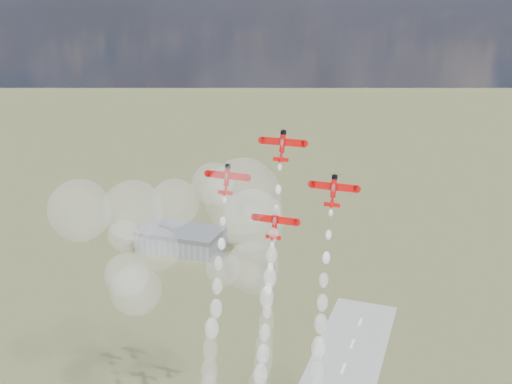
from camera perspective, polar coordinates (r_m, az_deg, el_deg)
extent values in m
cube|color=gray|center=(373.32, -7.12, -4.67)|extent=(50.00, 28.00, 10.00)
cube|color=#595B60|center=(370.83, -7.16, -3.75)|extent=(50.00, 28.00, 3.00)
cylinder|color=red|center=(149.51, 2.53, 4.68)|extent=(1.29, 2.56, 4.95)
cylinder|color=black|center=(149.60, 2.63, 5.66)|extent=(1.47, 1.67, 1.29)
cube|color=red|center=(149.82, 2.58, 4.78)|extent=(11.22, 0.70, 1.82)
cube|color=white|center=(150.81, 1.48, 4.87)|extent=(4.41, 0.17, 0.49)
cube|color=white|center=(149.10, 3.71, 4.68)|extent=(4.41, 0.17, 0.49)
cube|color=red|center=(149.31, 2.37, 3.11)|extent=(4.05, 0.39, 1.00)
cube|color=red|center=(148.65, 2.29, 3.04)|extent=(0.13, 1.83, 1.58)
ellipsoid|color=silver|center=(149.02, 2.48, 4.66)|extent=(1.01, 1.50, 2.44)
cone|color=red|center=(149.40, 2.40, 3.39)|extent=(1.29, 1.90, 2.65)
cylinder|color=red|center=(154.07, -2.78, 1.47)|extent=(1.29, 2.56, 4.95)
cylinder|color=black|center=(154.00, -2.70, 2.43)|extent=(1.47, 1.67, 1.29)
cube|color=red|center=(154.36, -2.73, 1.58)|extent=(11.22, 0.70, 1.82)
cube|color=white|center=(155.60, -3.75, 1.68)|extent=(4.41, 0.17, 0.49)
cube|color=white|center=(153.39, -1.67, 1.47)|extent=(4.41, 0.17, 0.49)
cube|color=red|center=(154.14, -2.94, -0.06)|extent=(4.05, 0.39, 1.00)
cube|color=red|center=(153.51, -3.04, -0.13)|extent=(0.13, 1.83, 1.58)
ellipsoid|color=silver|center=(153.61, -2.86, 1.44)|extent=(1.01, 1.50, 2.44)
cone|color=red|center=(154.19, -2.90, 0.21)|extent=(1.29, 1.90, 2.65)
cylinder|color=red|center=(146.20, 7.41, 0.40)|extent=(1.29, 2.56, 4.95)
cylinder|color=black|center=(146.12, 7.51, 1.40)|extent=(1.47, 1.67, 1.29)
cube|color=red|center=(146.50, 7.44, 0.51)|extent=(11.22, 0.70, 1.82)
cube|color=white|center=(147.23, 6.30, 0.63)|extent=(4.41, 0.17, 0.49)
cube|color=white|center=(146.05, 8.61, 0.38)|extent=(4.41, 0.17, 0.49)
cube|color=red|center=(146.27, 7.23, -1.22)|extent=(4.05, 0.39, 1.00)
cube|color=red|center=(145.61, 7.17, -1.30)|extent=(0.13, 1.83, 1.58)
ellipsoid|color=silver|center=(145.70, 7.36, 0.36)|extent=(1.01, 1.50, 2.44)
cone|color=red|center=(146.31, 7.27, -0.93)|extent=(1.29, 1.90, 2.65)
cylinder|color=red|center=(150.20, 1.82, -2.76)|extent=(1.29, 2.56, 4.95)
cylinder|color=black|center=(149.96, 1.92, -1.79)|extent=(1.47, 1.67, 1.29)
cube|color=red|center=(150.48, 1.87, -2.65)|extent=(11.22, 0.70, 1.82)
cube|color=white|center=(151.47, 0.79, -2.51)|extent=(4.41, 0.17, 0.49)
cube|color=white|center=(149.76, 2.99, -2.78)|extent=(4.41, 0.17, 0.49)
cube|color=red|center=(150.54, 1.66, -4.32)|extent=(4.05, 0.39, 1.00)
cube|color=red|center=(149.91, 1.58, -4.42)|extent=(0.13, 1.83, 1.58)
ellipsoid|color=silver|center=(149.73, 1.76, -2.81)|extent=(1.01, 1.50, 2.44)
cone|color=red|center=(150.54, 1.70, -4.04)|extent=(1.29, 1.90, 2.65)
sphere|color=white|center=(149.50, 2.30, 2.38)|extent=(1.03, 1.03, 1.03)
sphere|color=white|center=(149.59, 2.13, 0.23)|extent=(1.44, 1.44, 1.44)
sphere|color=white|center=(150.07, 1.93, -1.83)|extent=(1.86, 1.86, 1.86)
sphere|color=white|center=(150.71, 1.69, -4.09)|extent=(2.28, 2.28, 2.28)
sphere|color=white|center=(151.27, 1.52, -6.00)|extent=(2.70, 2.70, 2.70)
sphere|color=white|center=(151.87, 1.33, -8.17)|extent=(3.12, 3.12, 3.12)
sphere|color=white|center=(153.56, 1.03, -10.00)|extent=(3.53, 3.53, 3.53)
sphere|color=white|center=(155.11, 1.01, -12.34)|extent=(3.95, 3.95, 3.95)
sphere|color=white|center=(156.24, 0.80, -14.40)|extent=(4.37, 4.37, 4.37)
sphere|color=white|center=(158.04, 0.69, -16.00)|extent=(4.79, 4.79, 4.79)
sphere|color=white|center=(154.37, -2.99, -0.78)|extent=(1.03, 1.03, 1.03)
sphere|color=white|center=(154.88, -3.18, -2.80)|extent=(1.44, 1.44, 1.44)
sphere|color=white|center=(155.48, -3.31, -4.94)|extent=(1.86, 1.86, 1.86)
sphere|color=white|center=(156.81, -3.60, -6.81)|extent=(2.28, 2.28, 2.28)
sphere|color=white|center=(157.65, -3.72, -8.94)|extent=(2.70, 2.70, 2.70)
sphere|color=white|center=(158.84, -3.83, -11.01)|extent=(3.12, 3.12, 3.12)
sphere|color=white|center=(160.35, -4.25, -12.84)|extent=(3.53, 3.53, 3.53)
sphere|color=white|center=(162.00, -4.37, -14.73)|extent=(3.95, 3.95, 3.95)
sphere|color=white|center=(164.21, -4.46, -16.62)|extent=(4.37, 4.37, 4.37)
sphere|color=white|center=(146.47, 7.14, -1.98)|extent=(1.03, 1.03, 1.03)
sphere|color=white|center=(147.22, 6.93, -4.08)|extent=(1.44, 1.44, 1.44)
sphere|color=white|center=(147.82, 6.71, -6.24)|extent=(1.86, 1.86, 1.86)
sphere|color=white|center=(149.00, 6.47, -8.34)|extent=(2.28, 2.28, 2.28)
sphere|color=white|center=(150.14, 6.35, -10.44)|extent=(2.70, 2.70, 2.70)
sphere|color=white|center=(151.42, 6.19, -12.37)|extent=(3.12, 3.12, 3.12)
sphere|color=white|center=(153.19, 5.98, -14.55)|extent=(3.53, 3.53, 3.53)
sphere|color=white|center=(154.51, 5.79, -16.75)|extent=(3.95, 3.95, 3.95)
sphere|color=white|center=(150.89, 1.56, -5.09)|extent=(1.03, 1.03, 1.03)
sphere|color=white|center=(151.86, 1.39, -7.15)|extent=(1.44, 1.44, 1.44)
sphere|color=white|center=(152.96, 1.18, -9.23)|extent=(1.86, 1.86, 1.86)
sphere|color=white|center=(154.11, 1.08, -11.26)|extent=(2.28, 2.28, 2.28)
sphere|color=white|center=(155.90, 0.83, -13.22)|extent=(2.70, 2.70, 2.70)
sphere|color=white|center=(157.20, 0.68, -15.14)|extent=(3.12, 3.12, 3.12)
sphere|color=white|center=(158.74, 0.43, -17.01)|extent=(3.53, 3.53, 3.53)
sphere|color=white|center=(158.67, -1.27, -0.43)|extent=(20.81, 20.81, 20.81)
sphere|color=white|center=(192.27, -12.48, -4.06)|extent=(10.07, 10.07, 10.07)
sphere|color=white|center=(186.14, -16.44, -1.68)|extent=(18.92, 18.92, 18.92)
sphere|color=white|center=(177.72, -0.40, -2.72)|extent=(19.03, 19.03, 19.03)
sphere|color=white|center=(166.34, -7.74, -1.03)|extent=(13.62, 13.62, 13.62)
sphere|color=white|center=(194.02, -9.31, -5.38)|extent=(13.74, 13.74, 13.74)
sphere|color=white|center=(201.76, -11.61, -1.68)|extent=(20.25, 20.25, 20.25)
sphere|color=white|center=(182.66, -4.11, 0.79)|extent=(13.16, 13.16, 13.16)
sphere|color=white|center=(186.62, -0.30, -7.18)|extent=(16.44, 16.44, 16.44)
sphere|color=white|center=(185.81, -12.19, -7.70)|extent=(13.44, 13.44, 13.44)
sphere|color=white|center=(192.45, -11.37, -9.13)|extent=(16.18, 16.18, 16.18)
sphere|color=white|center=(179.91, -3.15, -7.36)|extent=(10.70, 10.70, 10.70)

